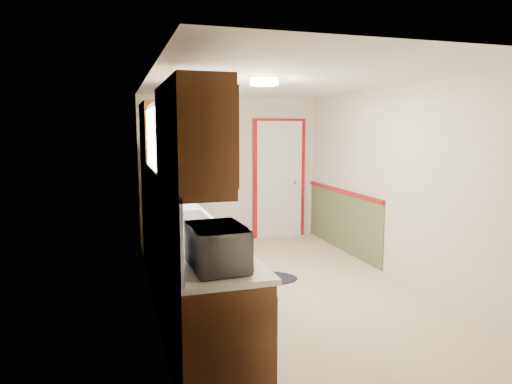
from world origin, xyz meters
TOP-DOWN VIEW (x-y plane):
  - room_shell at (0.00, 0.00)m, footprint 3.20×5.20m
  - kitchen_run at (-1.24, -0.29)m, footprint 0.63×4.00m
  - back_wall_trim at (0.99, 2.21)m, footprint 1.12×2.30m
  - ceiling_fixture at (-0.30, -0.20)m, footprint 0.30×0.30m
  - microwave at (-1.20, -1.95)m, footprint 0.32×0.54m
  - refrigerator at (-1.02, 1.97)m, footprint 0.75×0.74m
  - rug at (-0.10, 0.38)m, footprint 0.97×0.78m
  - cooktop at (-1.19, 1.40)m, footprint 0.47×0.56m

SIDE VIEW (x-z plane):
  - rug at x=-0.10m, z-range 0.00..0.01m
  - kitchen_run at x=-1.24m, z-range -0.29..1.91m
  - refrigerator at x=-1.02m, z-range 0.00..1.69m
  - back_wall_trim at x=0.99m, z-range -0.15..1.93m
  - cooktop at x=-1.19m, z-range 0.94..0.96m
  - microwave at x=-1.20m, z-range 0.94..1.30m
  - room_shell at x=0.00m, z-range -0.06..2.46m
  - ceiling_fixture at x=-0.30m, z-range 2.33..2.39m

